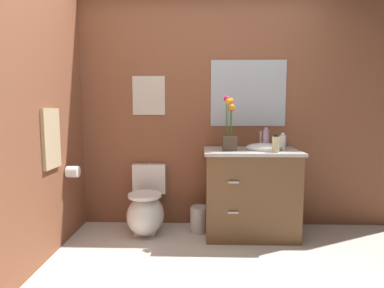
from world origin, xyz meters
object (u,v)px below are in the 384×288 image
at_px(flower_vase, 229,133).
at_px(wall_poster, 149,96).
at_px(wall_mirror, 248,93).
at_px(trash_bin, 199,219).
at_px(toilet_paper_roll, 73,172).
at_px(vanity_cabinet, 251,192).
at_px(soap_bottle, 266,139).
at_px(lotion_bottle, 283,142).
at_px(hanging_towel, 51,139).
at_px(hand_wash_bottle, 276,144).
at_px(toilet, 146,210).

bearing_deg(flower_vase, wall_poster, 158.10).
height_order(wall_poster, wall_mirror, wall_mirror).
height_order(trash_bin, toilet_paper_roll, toilet_paper_roll).
bearing_deg(vanity_cabinet, soap_bottle, 14.28).
xyz_separation_m(vanity_cabinet, lotion_bottle, (0.31, 0.03, 0.50)).
bearing_deg(soap_bottle, hanging_towel, -165.67).
relative_size(vanity_cabinet, trash_bin, 3.89).
bearing_deg(flower_vase, hand_wash_bottle, -16.74).
relative_size(vanity_cabinet, soap_bottle, 4.77).
bearing_deg(lotion_bottle, vanity_cabinet, -174.53).
height_order(flower_vase, wall_poster, wall_poster).
bearing_deg(hanging_towel, soap_bottle, 14.33).
xyz_separation_m(wall_poster, wall_mirror, (1.07, 0.00, 0.02)).
distance_m(vanity_cabinet, soap_bottle, 0.55).
bearing_deg(toilet_paper_roll, toilet, 16.31).
height_order(wall_mirror, toilet_paper_roll, wall_mirror).
height_order(wall_poster, toilet_paper_roll, wall_poster).
height_order(toilet, soap_bottle, soap_bottle).
distance_m(vanity_cabinet, wall_mirror, 1.04).
xyz_separation_m(wall_mirror, hanging_towel, (-1.80, -0.75, -0.42)).
height_order(vanity_cabinet, flower_vase, flower_vase).
xyz_separation_m(trash_bin, wall_poster, (-0.55, 0.24, 1.29)).
relative_size(lotion_bottle, hanging_towel, 0.32).
relative_size(toilet, wall_mirror, 0.86).
distance_m(soap_bottle, wall_mirror, 0.56).
height_order(vanity_cabinet, wall_mirror, wall_mirror).
distance_m(vanity_cabinet, lotion_bottle, 0.59).
bearing_deg(hand_wash_bottle, toilet, 171.06).
height_order(vanity_cabinet, toilet_paper_roll, vanity_cabinet).
xyz_separation_m(toilet, trash_bin, (0.55, 0.03, -0.11)).
xyz_separation_m(lotion_bottle, hand_wash_bottle, (-0.12, -0.20, 0.00)).
height_order(hanging_towel, toilet_paper_roll, hanging_towel).
xyz_separation_m(lotion_bottle, hanging_towel, (-2.11, -0.49, 0.08)).
distance_m(toilet, wall_poster, 1.21).
bearing_deg(soap_bottle, wall_poster, 168.12).
height_order(trash_bin, hanging_towel, hanging_towel).
distance_m(lotion_bottle, wall_poster, 1.49).
xyz_separation_m(flower_vase, wall_mirror, (0.22, 0.34, 0.40)).
bearing_deg(wall_poster, hanging_towel, -133.93).
relative_size(hand_wash_bottle, wall_poster, 0.41).
bearing_deg(lotion_bottle, trash_bin, 178.35).
xyz_separation_m(vanity_cabinet, hanging_towel, (-1.80, -0.46, 0.58)).
height_order(flower_vase, toilet_paper_roll, flower_vase).
bearing_deg(toilet, lotion_bottle, 0.14).
height_order(soap_bottle, toilet_paper_roll, soap_bottle).
distance_m(soap_bottle, toilet_paper_roll, 1.93).
bearing_deg(wall_mirror, vanity_cabinet, -89.48).
distance_m(soap_bottle, wall_poster, 1.32).
bearing_deg(lotion_bottle, toilet, -179.86).
xyz_separation_m(wall_poster, toilet_paper_roll, (-0.67, -0.46, -0.75)).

